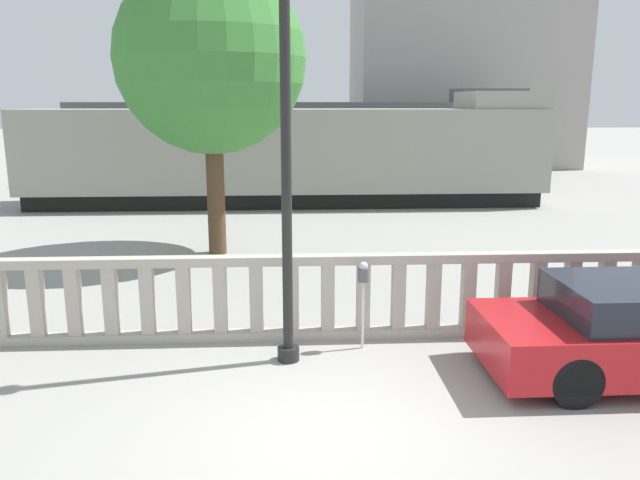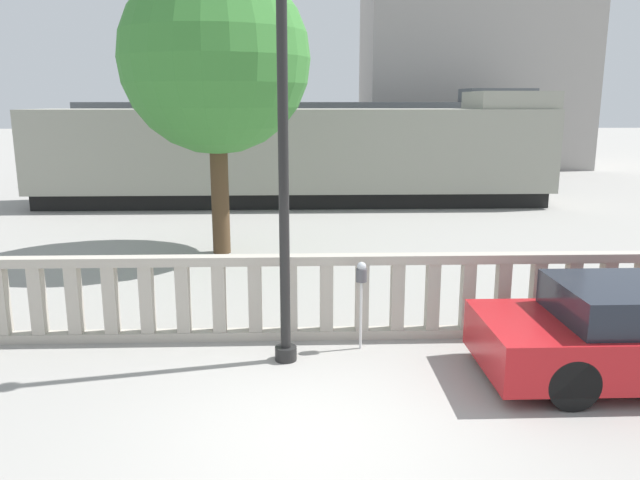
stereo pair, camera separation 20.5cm
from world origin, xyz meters
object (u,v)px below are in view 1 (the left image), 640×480
object	(u,v)px
parking_meter	(363,280)
train_far	(304,140)
lamppost	(286,162)
train_near	(291,154)
tree_left	(211,59)

from	to	relation	value
parking_meter	train_far	distance (m)	20.28
lamppost	train_near	world-z (taller)	lamppost
lamppost	parking_meter	size ratio (longest dim) A/B	4.11
lamppost	train_far	size ratio (longest dim) A/B	0.27
tree_left	train_far	bearing A→B (deg)	79.81
parking_meter	train_far	bearing A→B (deg)	90.75
train_near	tree_left	size ratio (longest dim) A/B	2.67
lamppost	train_far	world-z (taller)	lamppost
parking_meter	tree_left	xyz separation A→B (m)	(-2.80, 6.18, 3.51)
parking_meter	train_near	distance (m)	13.59
lamppost	train_near	size ratio (longest dim) A/B	0.31
lamppost	train_far	xyz separation A→B (m)	(0.85, 20.65, -0.95)
train_far	parking_meter	bearing A→B (deg)	-89.25
lamppost	train_far	distance (m)	20.69
lamppost	train_near	xyz separation A→B (m)	(0.20, 13.93, -1.06)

